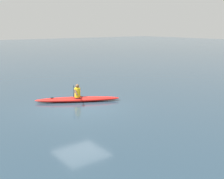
{
  "coord_description": "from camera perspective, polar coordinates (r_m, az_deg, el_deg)",
  "views": [
    {
      "loc": [
        7.24,
        12.26,
        4.11
      ],
      "look_at": [
        0.29,
        3.09,
        1.57
      ],
      "focal_mm": 45.93,
      "sensor_mm": 36.0,
      "label": 1
    }
  ],
  "objects": [
    {
      "name": "kayak",
      "position": [
        16.11,
        -6.83,
        -1.94
      ],
      "size": [
        4.39,
        2.87,
        0.27
      ],
      "color": "red",
      "rests_on": "ground"
    },
    {
      "name": "kayaker",
      "position": [
        16.0,
        -7.0,
        -0.38
      ],
      "size": [
        1.21,
        2.1,
        0.73
      ],
      "color": "yellow",
      "rests_on": "kayak"
    },
    {
      "name": "ground_plane",
      "position": [
        14.82,
        -6.35,
        -3.74
      ],
      "size": [
        160.0,
        160.0,
        0.0
      ],
      "primitive_type": "plane",
      "color": "#233847"
    }
  ]
}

